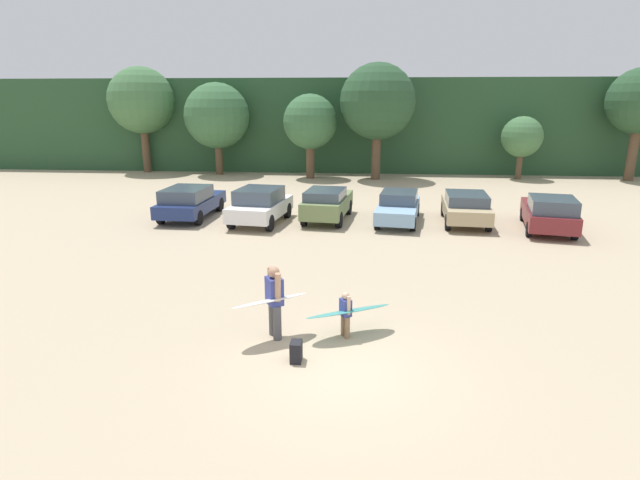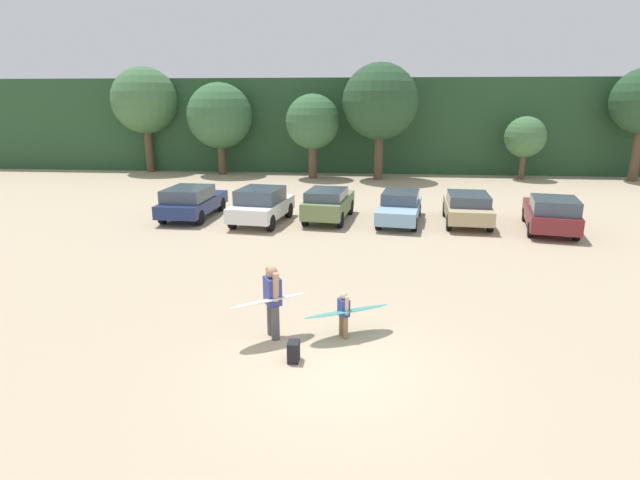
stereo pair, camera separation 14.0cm
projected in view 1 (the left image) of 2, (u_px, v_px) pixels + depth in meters
ground_plane at (342, 369)px, 10.62m from camera, size 120.00×120.00×0.00m
hillside_ridge at (361, 123)px, 43.76m from camera, size 108.00×12.00×6.98m
tree_center_right at (142, 101)px, 38.35m from camera, size 4.92×4.92×7.83m
tree_far_right at (217, 116)px, 37.32m from camera, size 4.74×4.74×6.66m
tree_right at (310, 122)px, 35.60m from camera, size 3.78×3.78×5.84m
tree_far_left at (378, 102)px, 34.68m from camera, size 5.13×5.13×7.87m
tree_center_left at (522, 137)px, 35.36m from camera, size 2.79×2.79×4.34m
parked_car_navy at (190, 201)px, 24.03m from camera, size 2.12×4.69×1.51m
parked_car_white at (260, 205)px, 22.98m from camera, size 2.46×4.26×1.61m
parked_car_olive_green at (327, 203)px, 23.55m from camera, size 2.24×4.37×1.51m
parked_car_sky_blue at (399, 206)px, 23.28m from camera, size 2.35×4.83×1.39m
parked_car_tan at (466, 207)px, 22.97m from camera, size 2.21×4.44×1.40m
parked_car_maroon at (549, 213)px, 21.66m from camera, size 2.77×4.86×1.55m
person_adult at (274, 298)px, 11.82m from camera, size 0.49×0.63×1.74m
person_child at (346, 312)px, 11.92m from camera, size 0.33×0.45×1.12m
surfboard_white at (270, 300)px, 11.70m from camera, size 1.85×1.53×0.23m
surfboard_teal at (349, 311)px, 11.98m from camera, size 2.18×1.54×0.27m
backpack_dropped at (296, 352)px, 10.89m from camera, size 0.24×0.34×0.45m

